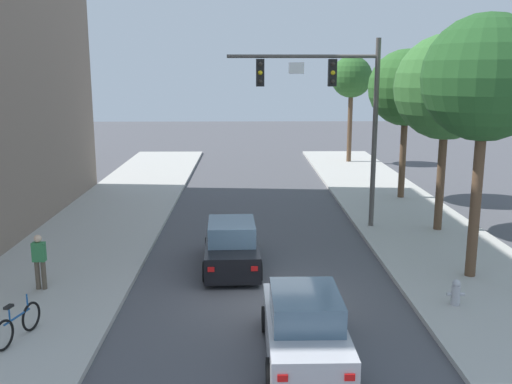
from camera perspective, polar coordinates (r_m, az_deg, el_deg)
The scene contains 13 objects.
ground_plane at distance 16.41m, azimuth 1.00°, elevation -10.86°, with size 120.00×120.00×0.00m, color #4C4C51.
sidewalk_left at distance 17.42m, azimuth -21.26°, elevation -10.06°, with size 5.00×60.00×0.15m, color #B2AFA8.
sidewalk_right at distance 17.83m, azimuth 22.69°, elevation -9.66°, with size 5.00×60.00×0.15m, color #B2AFA8.
traffic_signal_mast at distance 22.91m, azimuth 7.85°, elevation 9.20°, with size 5.97×0.38×7.50m.
car_lead_black at distance 18.85m, azimuth -2.45°, elevation -5.47°, with size 1.96×4.30×1.60m.
car_following_silver at distance 13.21m, azimuth 4.88°, elevation -13.35°, with size 1.85×4.25×1.60m.
pedestrian_sidewalk_left_walker at distance 17.69m, azimuth -20.85°, elevation -6.29°, with size 0.36×0.22×1.64m.
bicycle_leaning at distance 14.84m, azimuth -22.74°, elevation -12.12°, with size 0.48×1.73×0.98m.
fire_hydrant at distance 16.57m, azimuth 19.36°, elevation -9.45°, with size 0.48×0.24×0.72m.
street_tree_nearest at distance 18.08m, azimuth 22.00°, elevation 10.45°, with size 3.70×3.70×7.89m.
street_tree_second at distance 23.34m, azimuth 18.56°, elevation 9.87°, with size 4.04×4.04×7.66m.
street_tree_third at distance 29.13m, azimuth 14.82°, elevation 10.01°, with size 3.72×3.72×7.32m.
street_tree_farthest at distance 40.52m, azimuth 9.52°, elevation 11.20°, with size 2.84×2.84×7.31m.
Camera 1 is at (-0.56, -15.12, 6.35)m, focal length 39.98 mm.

